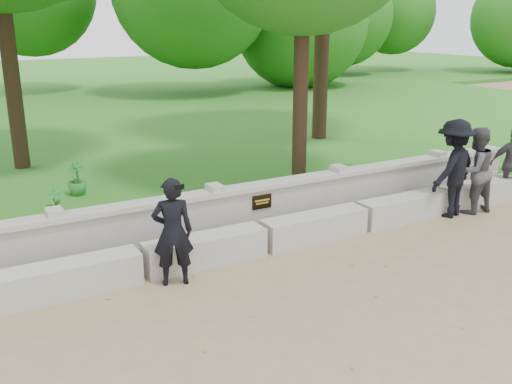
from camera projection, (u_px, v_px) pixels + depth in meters
ground at (334, 300)px, 7.56m from camera, size 80.00×80.00×0.00m
lawn at (84, 125)px, 19.19m from camera, size 40.00×22.00×0.25m
concrete_bench at (263, 238)px, 9.07m from camera, size 11.90×0.45×0.45m
parapet_wall at (242, 211)px, 9.59m from camera, size 12.50×0.35×0.90m
man_main at (173, 232)px, 7.80m from camera, size 0.64×0.59×1.54m
visitor_left at (475, 170)px, 10.74m from camera, size 0.85×0.68×1.65m
visitor_mid at (453, 169)px, 10.51m from camera, size 1.32×0.96×1.83m
shrub_a at (55, 203)px, 9.78m from camera, size 0.35×0.29×0.58m
shrub_b at (349, 177)px, 11.47m from camera, size 0.38×0.38×0.54m
shrub_d at (77, 179)px, 11.09m from camera, size 0.50×0.50×0.66m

